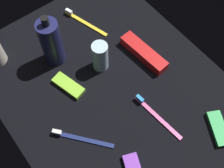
# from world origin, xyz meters

# --- Properties ---
(ground_plane) EXTENTS (0.84, 0.64, 0.01)m
(ground_plane) POSITION_xyz_m (0.00, 0.00, -0.01)
(ground_plane) COLOR black
(lotion_bottle) EXTENTS (0.07, 0.07, 0.20)m
(lotion_bottle) POSITION_xyz_m (0.20, 0.08, 0.09)
(lotion_bottle) COLOR #1C1E4C
(lotion_bottle) RESTS_ON ground_plane
(deodorant_stick) EXTENTS (0.05, 0.05, 0.11)m
(deodorant_stick) POSITION_xyz_m (0.09, -0.02, 0.05)
(deodorant_stick) COLOR silver
(deodorant_stick) RESTS_ON ground_plane
(toothbrush_pink) EXTENTS (0.18, 0.03, 0.02)m
(toothbrush_pink) POSITION_xyz_m (-0.15, -0.05, 0.01)
(toothbrush_pink) COLOR #E55999
(toothbrush_pink) RESTS_ON ground_plane
(toothbrush_navy) EXTENTS (0.15, 0.12, 0.02)m
(toothbrush_navy) POSITION_xyz_m (-0.07, 0.17, 0.01)
(toothbrush_navy) COLOR navy
(toothbrush_navy) RESTS_ON ground_plane
(toothbrush_yellow) EXTENTS (0.18, 0.06, 0.02)m
(toothbrush_yellow) POSITION_xyz_m (0.27, -0.08, 0.01)
(toothbrush_yellow) COLOR yellow
(toothbrush_yellow) RESTS_ON ground_plane
(toothpaste_box_red) EXTENTS (0.18, 0.06, 0.03)m
(toothpaste_box_red) POSITION_xyz_m (0.03, -0.16, 0.02)
(toothpaste_box_red) COLOR red
(toothpaste_box_red) RESTS_ON ground_plane
(snack_bar_green) EXTENTS (0.11, 0.08, 0.01)m
(snack_bar_green) POSITION_xyz_m (-0.29, -0.16, 0.01)
(snack_bar_green) COLOR green
(snack_bar_green) RESTS_ON ground_plane
(snack_bar_lime) EXTENTS (0.11, 0.07, 0.01)m
(snack_bar_lime) POSITION_xyz_m (0.09, 0.10, 0.01)
(snack_bar_lime) COLOR #8CD133
(snack_bar_lime) RESTS_ON ground_plane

